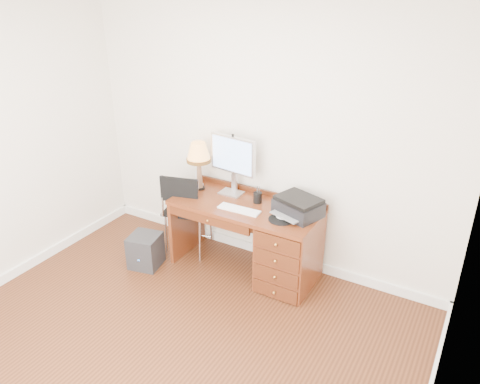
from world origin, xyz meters
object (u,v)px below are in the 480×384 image
Objects in this scene: desk at (274,242)px; printer at (298,206)px; leg_lamp at (199,155)px; phone at (198,183)px; monitor at (232,158)px; equipment_box at (146,250)px; chair at (184,205)px.

printer is (0.21, 0.06, 0.43)m from desk.
phone is at bearing 155.58° from leg_lamp.
monitor is 3.27× the size of phone.
phone is 0.91m from equipment_box.
printer is at bearing -10.27° from chair.
phone is (-1.19, 0.05, -0.03)m from printer.
chair is (-1.27, -0.10, -0.26)m from printer.
phone is at bearing 173.65° from desk.
monitor reaches higher than printer.
printer is at bearing -6.56° from phone.
chair is at bearing -156.47° from printer.
chair is at bearing -133.33° from leg_lamp.
monitor is 1.35m from equipment_box.
leg_lamp is 0.33m from phone.
equipment_box is (-0.21, -0.43, -0.40)m from chair.
phone is at bearing 50.63° from equipment_box.
equipment_box is at bearing -129.16° from monitor.
phone is (-0.39, -0.07, -0.33)m from monitor.
monitor is (-0.58, 0.18, 0.72)m from desk.
desk is 2.88× the size of leg_lamp.
chair is at bearing -147.59° from monitor.
printer is at bearing 7.48° from equipment_box.
equipment_box is (-1.48, -0.53, -0.66)m from printer.
desk is at bearing -5.55° from leg_lamp.
leg_lamp is at bearing 46.94° from equipment_box.
leg_lamp is 0.54× the size of chair.
chair is (-1.06, -0.04, 0.17)m from desk.
desk is 3.05× the size of printer.
printer is at bearing -1.52° from leg_lamp.
desk is 2.44× the size of monitor.
desk is at bearing -145.30° from printer.
monitor is 0.77m from chair.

